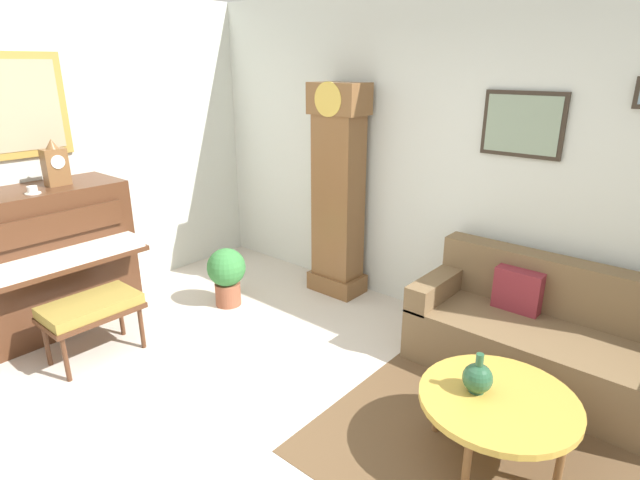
{
  "coord_description": "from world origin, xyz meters",
  "views": [
    {
      "loc": [
        2.08,
        -1.53,
        2.18
      ],
      "look_at": [
        -0.38,
        1.34,
        0.85
      ],
      "focal_mm": 28.3,
      "sensor_mm": 36.0,
      "label": 1
    }
  ],
  "objects_px": {
    "couch": "(550,339)",
    "mantel_clock": "(55,165)",
    "grandfather_clock": "(338,198)",
    "coffee_table": "(498,402)",
    "piano": "(40,261)",
    "piano_bench": "(91,309)",
    "green_jug": "(478,378)",
    "potted_plant": "(227,273)",
    "teacup": "(32,191)"
  },
  "relations": [
    {
      "from": "potted_plant",
      "to": "grandfather_clock",
      "type": "bearing_deg",
      "value": 57.62
    },
    {
      "from": "piano_bench",
      "to": "grandfather_clock",
      "type": "distance_m",
      "value": 2.34
    },
    {
      "from": "mantel_clock",
      "to": "piano",
      "type": "bearing_deg",
      "value": -90.56
    },
    {
      "from": "coffee_table",
      "to": "potted_plant",
      "type": "relative_size",
      "value": 1.57
    },
    {
      "from": "coffee_table",
      "to": "green_jug",
      "type": "xyz_separation_m",
      "value": [
        -0.12,
        -0.03,
        0.12
      ]
    },
    {
      "from": "grandfather_clock",
      "to": "green_jug",
      "type": "height_order",
      "value": "grandfather_clock"
    },
    {
      "from": "mantel_clock",
      "to": "green_jug",
      "type": "relative_size",
      "value": 1.58
    },
    {
      "from": "piano",
      "to": "potted_plant",
      "type": "xyz_separation_m",
      "value": [
        0.82,
        1.29,
        -0.3
      ]
    },
    {
      "from": "piano",
      "to": "coffee_table",
      "type": "bearing_deg",
      "value": 15.67
    },
    {
      "from": "grandfather_clock",
      "to": "teacup",
      "type": "xyz_separation_m",
      "value": [
        -1.25,
        -2.22,
        0.28
      ]
    },
    {
      "from": "couch",
      "to": "green_jug",
      "type": "distance_m",
      "value": 1.08
    },
    {
      "from": "piano",
      "to": "coffee_table",
      "type": "xyz_separation_m",
      "value": [
        3.54,
        0.99,
        -0.23
      ]
    },
    {
      "from": "teacup",
      "to": "piano",
      "type": "bearing_deg",
      "value": 177.88
    },
    {
      "from": "piano",
      "to": "mantel_clock",
      "type": "relative_size",
      "value": 3.79
    },
    {
      "from": "piano_bench",
      "to": "teacup",
      "type": "xyz_separation_m",
      "value": [
        -0.59,
        -0.04,
        0.84
      ]
    },
    {
      "from": "potted_plant",
      "to": "piano",
      "type": "bearing_deg",
      "value": -122.4
    },
    {
      "from": "piano",
      "to": "mantel_clock",
      "type": "bearing_deg",
      "value": 89.44
    },
    {
      "from": "grandfather_clock",
      "to": "green_jug",
      "type": "xyz_separation_m",
      "value": [
        2.01,
        -1.25,
        -0.46
      ]
    },
    {
      "from": "mantel_clock",
      "to": "green_jug",
      "type": "xyz_separation_m",
      "value": [
        3.41,
        0.71,
        -0.89
      ]
    },
    {
      "from": "couch",
      "to": "mantel_clock",
      "type": "height_order",
      "value": "mantel_clock"
    },
    {
      "from": "piano",
      "to": "potted_plant",
      "type": "distance_m",
      "value": 1.56
    },
    {
      "from": "piano_bench",
      "to": "green_jug",
      "type": "xyz_separation_m",
      "value": [
        2.67,
        0.93,
        0.1
      ]
    },
    {
      "from": "piano_bench",
      "to": "mantel_clock",
      "type": "relative_size",
      "value": 1.84
    },
    {
      "from": "mantel_clock",
      "to": "grandfather_clock",
      "type": "bearing_deg",
      "value": 54.42
    },
    {
      "from": "grandfather_clock",
      "to": "mantel_clock",
      "type": "height_order",
      "value": "grandfather_clock"
    },
    {
      "from": "piano",
      "to": "grandfather_clock",
      "type": "distance_m",
      "value": 2.65
    },
    {
      "from": "couch",
      "to": "coffee_table",
      "type": "height_order",
      "value": "couch"
    },
    {
      "from": "coffee_table",
      "to": "piano_bench",
      "type": "bearing_deg",
      "value": -161.16
    },
    {
      "from": "couch",
      "to": "green_jug",
      "type": "xyz_separation_m",
      "value": [
        -0.09,
        -1.06,
        0.19
      ]
    },
    {
      "from": "piano_bench",
      "to": "couch",
      "type": "xyz_separation_m",
      "value": [
        2.76,
        1.99,
        -0.09
      ]
    },
    {
      "from": "grandfather_clock",
      "to": "coffee_table",
      "type": "bearing_deg",
      "value": -29.83
    },
    {
      "from": "grandfather_clock",
      "to": "potted_plant",
      "type": "relative_size",
      "value": 3.62
    },
    {
      "from": "grandfather_clock",
      "to": "potted_plant",
      "type": "height_order",
      "value": "grandfather_clock"
    },
    {
      "from": "piano",
      "to": "mantel_clock",
      "type": "xyz_separation_m",
      "value": [
        0.0,
        0.25,
        0.78
      ]
    },
    {
      "from": "green_jug",
      "to": "potted_plant",
      "type": "relative_size",
      "value": 0.43
    },
    {
      "from": "grandfather_clock",
      "to": "coffee_table",
      "type": "distance_m",
      "value": 2.52
    },
    {
      "from": "piano",
      "to": "piano_bench",
      "type": "relative_size",
      "value": 2.06
    },
    {
      "from": "mantel_clock",
      "to": "potted_plant",
      "type": "relative_size",
      "value": 0.68
    },
    {
      "from": "coffee_table",
      "to": "green_jug",
      "type": "bearing_deg",
      "value": -167.81
    },
    {
      "from": "piano_bench",
      "to": "potted_plant",
      "type": "height_order",
      "value": "potted_plant"
    },
    {
      "from": "piano",
      "to": "grandfather_clock",
      "type": "xyz_separation_m",
      "value": [
        1.41,
        2.21,
        0.35
      ]
    },
    {
      "from": "piano_bench",
      "to": "potted_plant",
      "type": "relative_size",
      "value": 1.25
    },
    {
      "from": "mantel_clock",
      "to": "green_jug",
      "type": "bearing_deg",
      "value": 11.78
    },
    {
      "from": "grandfather_clock",
      "to": "mantel_clock",
      "type": "relative_size",
      "value": 5.34
    },
    {
      "from": "grandfather_clock",
      "to": "coffee_table",
      "type": "xyz_separation_m",
      "value": [
        2.13,
        -1.22,
        -0.58
      ]
    },
    {
      "from": "green_jug",
      "to": "potted_plant",
      "type": "height_order",
      "value": "green_jug"
    },
    {
      "from": "grandfather_clock",
      "to": "mantel_clock",
      "type": "xyz_separation_m",
      "value": [
        -1.4,
        -1.96,
        0.43
      ]
    },
    {
      "from": "coffee_table",
      "to": "piano",
      "type": "bearing_deg",
      "value": -164.33
    },
    {
      "from": "teacup",
      "to": "potted_plant",
      "type": "relative_size",
      "value": 0.21
    },
    {
      "from": "piano",
      "to": "couch",
      "type": "height_order",
      "value": "piano"
    }
  ]
}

